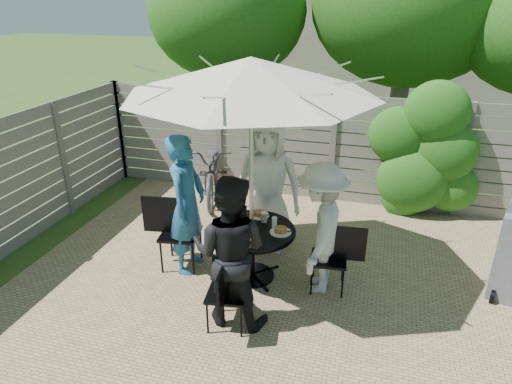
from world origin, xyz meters
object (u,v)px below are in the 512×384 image
(patio_table, at_px, (252,244))
(plate_front, at_px, (243,242))
(person_front, at_px, (230,252))
(glass_right, at_px, (274,222))
(chair_left, at_px, (180,246))
(chair_front, at_px, (227,307))
(person_right, at_px, (320,229))
(coffee_cup, at_px, (264,217))
(glass_left, at_px, (228,225))
(person_back, at_px, (268,184))
(plate_left, at_px, (223,223))
(chair_back, at_px, (270,224))
(person_left, at_px, (187,205))
(bicycle, at_px, (214,170))
(plate_back, at_px, (259,214))
(umbrella, at_px, (251,76))
(plate_right, at_px, (281,231))
(glass_front, at_px, (254,235))
(syrup_jug, at_px, (248,221))
(chair_right, at_px, (329,271))

(patio_table, distance_m, plate_front, 0.43)
(person_front, relative_size, glass_right, 12.19)
(chair_left, bearing_deg, chair_front, -52.58)
(person_right, relative_size, coffee_cup, 13.48)
(person_right, height_order, plate_front, person_right)
(person_front, relative_size, glass_left, 12.19)
(person_back, xyz_separation_m, coffee_cup, (0.11, -0.61, -0.19))
(person_back, bearing_deg, plate_left, -113.45)
(person_front, height_order, glass_left, person_front)
(chair_back, relative_size, person_left, 0.49)
(chair_back, relative_size, person_right, 0.55)
(patio_table, bearing_deg, bicycle, 121.46)
(person_left, distance_m, plate_back, 0.92)
(chair_left, xyz_separation_m, person_front, (0.98, -0.81, 0.56))
(plate_left, bearing_deg, person_front, -65.64)
(patio_table, xyz_separation_m, bicycle, (-1.35, 2.20, 0.02))
(person_left, bearing_deg, person_back, -45.00)
(umbrella, bearing_deg, plate_right, 0.91)
(person_left, relative_size, coffee_cup, 15.12)
(plate_left, distance_m, glass_left, 0.15)
(glass_left, xyz_separation_m, glass_right, (0.52, 0.22, 0.00))
(chair_front, distance_m, glass_front, 0.87)
(chair_front, relative_size, plate_right, 3.31)
(syrup_jug, relative_size, coffee_cup, 1.33)
(glass_front, bearing_deg, chair_back, 95.90)
(chair_left, distance_m, person_front, 1.39)
(person_right, relative_size, glass_right, 11.56)
(person_left, bearing_deg, glass_left, -100.42)
(bicycle, bearing_deg, plate_left, -82.88)
(person_front, distance_m, bicycle, 3.34)
(plate_left, bearing_deg, patio_table, 0.91)
(plate_front, height_order, glass_right, glass_right)
(patio_table, xyz_separation_m, plate_right, (0.36, 0.01, 0.23))
(person_left, height_order, bicycle, person_left)
(chair_front, height_order, person_right, person_right)
(syrup_jug, distance_m, coffee_cup, 0.23)
(chair_front, xyz_separation_m, coffee_cup, (0.08, 1.19, 0.49))
(person_left, distance_m, glass_front, 0.98)
(syrup_jug, bearing_deg, plate_front, -80.76)
(chair_front, xyz_separation_m, person_front, (-0.00, 0.13, 0.59))
(chair_left, relative_size, chair_front, 1.15)
(umbrella, relative_size, chair_front, 3.31)
(chair_left, relative_size, chair_right, 1.14)
(chair_front, distance_m, glass_left, 1.03)
(syrup_jug, bearing_deg, glass_left, -141.28)
(umbrella, relative_size, chair_back, 3.20)
(glass_front, distance_m, bicycle, 2.87)
(person_front, height_order, syrup_jug, person_front)
(person_back, relative_size, glass_front, 13.47)
(person_right, xyz_separation_m, syrup_jug, (-0.89, 0.04, -0.03))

